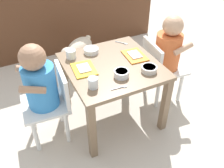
# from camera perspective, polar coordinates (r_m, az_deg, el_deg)

# --- Properties ---
(ground_plane) EXTENTS (7.00, 7.00, 0.00)m
(ground_plane) POSITION_cam_1_polar(r_m,az_deg,el_deg) (1.89, 0.00, -7.20)
(ground_plane) COLOR beige
(kitchen_cabinet_back) EXTENTS (2.00, 0.32, 0.88)m
(kitchen_cabinet_back) POSITION_cam_1_polar(r_m,az_deg,el_deg) (2.64, -12.30, 17.34)
(kitchen_cabinet_back) COLOR #56331E
(kitchen_cabinet_back) RESTS_ON ground
(dining_table) EXTENTS (0.59, 0.60, 0.46)m
(dining_table) POSITION_cam_1_polar(r_m,az_deg,el_deg) (1.63, 0.00, 2.35)
(dining_table) COLOR #7A6047
(dining_table) RESTS_ON ground
(seated_child_left) EXTENTS (0.30, 0.30, 0.71)m
(seated_child_left) POSITION_cam_1_polar(r_m,az_deg,el_deg) (1.51, -16.09, -0.08)
(seated_child_left) COLOR white
(seated_child_left) RESTS_ON ground
(seated_child_right) EXTENTS (0.31, 0.31, 0.70)m
(seated_child_right) POSITION_cam_1_polar(r_m,az_deg,el_deg) (1.84, 12.70, 7.63)
(seated_child_right) COLOR white
(seated_child_right) RESTS_ON ground
(dog) EXTENTS (0.39, 0.35, 0.33)m
(dog) POSITION_cam_1_polar(r_m,az_deg,el_deg) (2.25, -7.90, 7.86)
(dog) COLOR beige
(dog) RESTS_ON ground
(food_tray_left) EXTENTS (0.15, 0.19, 0.02)m
(food_tray_left) POSITION_cam_1_polar(r_m,az_deg,el_deg) (1.55, -6.58, 3.54)
(food_tray_left) COLOR gold
(food_tray_left) RESTS_ON dining_table
(food_tray_right) EXTENTS (0.14, 0.19, 0.02)m
(food_tray_right) POSITION_cam_1_polar(r_m,az_deg,el_deg) (1.68, 5.32, 6.68)
(food_tray_right) COLOR orange
(food_tray_right) RESTS_ON dining_table
(water_cup_left) EXTENTS (0.07, 0.07, 0.06)m
(water_cup_left) POSITION_cam_1_polar(r_m,az_deg,el_deg) (1.67, -9.54, 6.80)
(water_cup_left) COLOR white
(water_cup_left) RESTS_ON dining_table
(water_cup_right) EXTENTS (0.06, 0.06, 0.07)m
(water_cup_right) POSITION_cam_1_polar(r_m,az_deg,el_deg) (1.39, -4.42, 0.14)
(water_cup_right) COLOR white
(water_cup_right) RESTS_ON dining_table
(veggie_bowl_far) EXTENTS (0.10, 0.10, 0.03)m
(veggie_bowl_far) POSITION_cam_1_polar(r_m,az_deg,el_deg) (1.54, 8.65, 3.56)
(veggie_bowl_far) COLOR silver
(veggie_bowl_far) RESTS_ON dining_table
(cereal_bowl_left_side) EXTENTS (0.09, 0.09, 0.04)m
(cereal_bowl_left_side) POSITION_cam_1_polar(r_m,az_deg,el_deg) (1.47, 2.23, 2.49)
(cereal_bowl_left_side) COLOR white
(cereal_bowl_left_side) RESTS_ON dining_table
(cereal_bowl_right_side) EXTENTS (0.10, 0.10, 0.03)m
(cereal_bowl_right_side) POSITION_cam_1_polar(r_m,az_deg,el_deg) (1.72, -4.88, 7.84)
(cereal_bowl_right_side) COLOR white
(cereal_bowl_right_side) RESTS_ON dining_table
(spoon_by_left_tray) EXTENTS (0.10, 0.02, 0.01)m
(spoon_by_left_tray) POSITION_cam_1_polar(r_m,az_deg,el_deg) (1.40, 2.12, -0.79)
(spoon_by_left_tray) COLOR silver
(spoon_by_left_tray) RESTS_ON dining_table
(spoon_by_right_tray) EXTENTS (0.07, 0.09, 0.01)m
(spoon_by_right_tray) POSITION_cam_1_polar(r_m,az_deg,el_deg) (1.83, 2.54, 9.54)
(spoon_by_right_tray) COLOR silver
(spoon_by_right_tray) RESTS_ON dining_table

